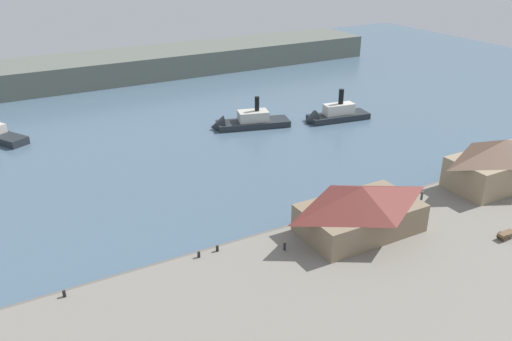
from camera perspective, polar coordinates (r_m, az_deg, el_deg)
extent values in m
plane|color=slate|center=(93.67, 6.45, -4.44)|extent=(320.00, 320.00, 0.00)
cube|color=gray|center=(79.29, 15.71, -10.69)|extent=(110.00, 36.00, 1.20)
cube|color=#666159|center=(90.91, 7.76, -5.12)|extent=(110.00, 0.80, 1.00)
cube|color=#847056|center=(85.37, 11.32, -5.13)|extent=(19.11, 10.95, 4.73)
pyramid|color=maroon|center=(83.52, 11.54, -2.76)|extent=(19.49, 11.50, 3.19)
cube|color=#998466|center=(109.47, 25.18, 0.10)|extent=(20.79, 9.76, 5.94)
pyramid|color=brown|center=(107.86, 25.61, 2.29)|extent=(21.20, 10.25, 3.13)
cube|color=brown|center=(91.47, 25.81, -6.27)|extent=(3.03, 1.22, 0.50)
cylinder|color=#4C3828|center=(91.20, 25.14, -6.40)|extent=(1.20, 0.10, 1.20)
cylinder|color=#4C3828|center=(90.63, 25.74, -6.73)|extent=(1.20, 0.10, 1.20)
cylinder|color=#3D4C42|center=(98.67, 17.73, -2.68)|extent=(0.44, 0.44, 1.50)
sphere|color=#CCA889|center=(98.29, 17.80, -2.22)|extent=(0.27, 0.27, 0.27)
cylinder|color=#232328|center=(79.90, 3.16, -8.31)|extent=(0.38, 0.38, 1.29)
sphere|color=#CCA889|center=(79.49, 3.17, -7.84)|extent=(0.24, 0.24, 0.24)
cylinder|color=black|center=(75.18, -20.30, -12.57)|extent=(0.44, 0.44, 0.90)
cylinder|color=black|center=(101.40, 17.68, -2.11)|extent=(0.44, 0.44, 0.90)
cylinder|color=black|center=(79.83, -4.27, -8.53)|extent=(0.44, 0.44, 0.90)
cylinder|color=black|center=(78.70, -6.29, -9.16)|extent=(0.44, 0.44, 0.90)
cube|color=#23282D|center=(133.83, -0.32, 5.17)|extent=(19.42, 10.55, 1.57)
cone|color=#23282D|center=(132.14, -4.24, 4.84)|extent=(4.61, 5.99, 5.30)
cube|color=beige|center=(133.15, -0.32, 6.01)|extent=(8.43, 6.19, 2.59)
cylinder|color=black|center=(132.42, 0.11, 7.33)|extent=(1.17, 1.17, 3.68)
cube|color=#23282D|center=(140.67, 9.02, 5.84)|extent=(17.11, 7.83, 1.57)
cone|color=#23282D|center=(136.93, 5.99, 5.49)|extent=(3.64, 5.37, 5.01)
cube|color=silver|center=(139.99, 9.07, 6.68)|extent=(8.46, 4.39, 2.80)
cylinder|color=black|center=(139.25, 9.33, 8.01)|extent=(1.34, 1.34, 3.91)
cube|color=#60665B|center=(187.39, -13.37, 11.19)|extent=(180.00, 24.00, 8.00)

